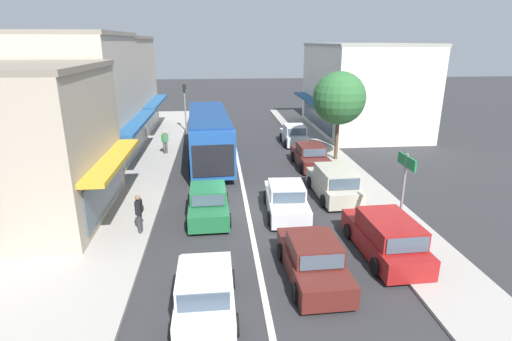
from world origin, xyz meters
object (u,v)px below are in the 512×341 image
(city_bus, at_px, (209,133))
(parked_sedan_kerb_third, at_px, (310,156))
(pedestrian_with_handbag_near, at_px, (139,211))
(pedestrian_browsing_midblock, at_px, (165,141))
(parked_wagon_kerb_front, at_px, (386,237))
(sedan_queue_far_back, at_px, (208,203))
(directional_road_sign, at_px, (405,177))
(parked_hatchback_kerb_rear, at_px, (294,135))
(traffic_light_downstreet, at_px, (185,100))
(parked_wagon_kerb_second, at_px, (334,183))
(street_tree_right, at_px, (339,98))
(hatchback_queue_gap_filler, at_px, (205,292))
(sedan_behind_bus_mid, at_px, (313,260))
(sedan_behind_bus_near, at_px, (286,200))

(city_bus, distance_m, parked_sedan_kerb_third, 6.80)
(pedestrian_with_handbag_near, height_order, pedestrian_browsing_midblock, same)
(city_bus, xyz_separation_m, parked_wagon_kerb_front, (6.64, -13.23, -1.14))
(sedan_queue_far_back, bearing_deg, directional_road_sign, -21.55)
(parked_hatchback_kerb_rear, distance_m, directional_road_sign, 16.13)
(parked_hatchback_kerb_rear, bearing_deg, traffic_light_downstreet, 149.89)
(sedan_queue_far_back, height_order, parked_hatchback_kerb_rear, parked_hatchback_kerb_rear)
(parked_wagon_kerb_second, bearing_deg, street_tree_right, 72.68)
(hatchback_queue_gap_filler, distance_m, pedestrian_with_handbag_near, 5.98)
(parked_hatchback_kerb_rear, bearing_deg, parked_wagon_kerb_front, -89.44)
(pedestrian_browsing_midblock, bearing_deg, parked_wagon_kerb_front, -56.60)
(directional_road_sign, height_order, pedestrian_browsing_midblock, directional_road_sign)
(parked_sedan_kerb_third, distance_m, directional_road_sign, 10.41)
(city_bus, height_order, pedestrian_browsing_midblock, city_bus)
(sedan_queue_far_back, distance_m, parked_wagon_kerb_front, 7.82)
(hatchback_queue_gap_filler, xyz_separation_m, parked_wagon_kerb_front, (6.60, 2.72, 0.04))
(hatchback_queue_gap_filler, distance_m, parked_sedan_kerb_third, 15.38)
(sedan_behind_bus_mid, distance_m, directional_road_sign, 5.14)
(city_bus, bearing_deg, pedestrian_browsing_midblock, 153.32)
(parked_wagon_kerb_front, bearing_deg, pedestrian_with_handbag_near, 164.71)
(sedan_behind_bus_near, xyz_separation_m, parked_sedan_kerb_third, (2.78, 7.12, 0.00))
(parked_hatchback_kerb_rear, xyz_separation_m, pedestrian_browsing_midblock, (-9.59, -2.32, 0.36))
(sedan_behind_bus_near, relative_size, sedan_behind_bus_mid, 1.01)
(parked_wagon_kerb_front, height_order, street_tree_right, street_tree_right)
(parked_wagon_kerb_front, bearing_deg, sedan_queue_far_back, 147.71)
(parked_sedan_kerb_third, bearing_deg, parked_wagon_kerb_front, -88.81)
(hatchback_queue_gap_filler, distance_m, traffic_light_downstreet, 25.02)
(street_tree_right, bearing_deg, parked_sedan_kerb_third, -150.87)
(hatchback_queue_gap_filler, xyz_separation_m, sedan_behind_bus_mid, (3.57, 1.51, -0.05))
(city_bus, height_order, street_tree_right, street_tree_right)
(parked_wagon_kerb_front, xyz_separation_m, pedestrian_browsing_midblock, (-9.76, 14.79, 0.32))
(city_bus, bearing_deg, sedan_behind_bus_near, -68.21)
(city_bus, height_order, hatchback_queue_gap_filler, city_bus)
(sedan_behind_bus_mid, bearing_deg, sedan_queue_far_back, 123.57)
(traffic_light_downstreet, xyz_separation_m, pedestrian_with_handbag_near, (-0.59, -19.55, -1.79))
(parked_wagon_kerb_front, relative_size, parked_hatchback_kerb_rear, 1.23)
(traffic_light_downstreet, bearing_deg, pedestrian_browsing_midblock, -97.49)
(city_bus, relative_size, sedan_queue_far_back, 2.59)
(parked_wagon_kerb_second, relative_size, directional_road_sign, 1.26)
(directional_road_sign, relative_size, pedestrian_browsing_midblock, 2.21)
(city_bus, distance_m, street_tree_right, 8.76)
(parked_wagon_kerb_front, relative_size, street_tree_right, 0.77)
(sedan_behind_bus_near, distance_m, parked_hatchback_kerb_rear, 13.25)
(parked_sedan_kerb_third, bearing_deg, pedestrian_browsing_midblock, 159.77)
(pedestrian_with_handbag_near, bearing_deg, street_tree_right, 41.41)
(sedan_queue_far_back, xyz_separation_m, pedestrian_with_handbag_near, (-2.77, -1.61, 0.40))
(sedan_queue_far_back, bearing_deg, parked_wagon_kerb_second, 15.69)
(sedan_behind_bus_near, height_order, parked_wagon_kerb_front, parked_wagon_kerb_front)
(street_tree_right, relative_size, pedestrian_browsing_midblock, 3.61)
(sedan_behind_bus_mid, distance_m, traffic_light_downstreet, 24.13)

